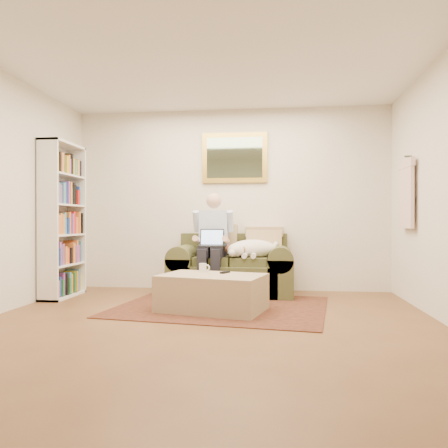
% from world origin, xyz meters
% --- Properties ---
extents(room_shell, '(4.51, 5.00, 2.61)m').
position_xyz_m(room_shell, '(0.00, 0.35, 1.30)').
color(room_shell, brown).
rests_on(room_shell, ground).
extents(rug, '(2.55, 2.16, 0.01)m').
position_xyz_m(rug, '(0.04, 1.18, 0.01)').
color(rug, black).
rests_on(rug, room_shell).
extents(sofa, '(1.62, 0.83, 0.97)m').
position_xyz_m(sofa, '(0.07, 2.05, 0.28)').
color(sofa, brown).
rests_on(sofa, room_shell).
extents(seated_man, '(0.54, 0.76, 1.37)m').
position_xyz_m(seated_man, '(-0.18, 1.91, 0.68)').
color(seated_man, '#8CA1D8').
rests_on(seated_man, sofa).
extents(laptop, '(0.32, 0.25, 0.23)m').
position_xyz_m(laptop, '(-0.18, 1.84, 0.72)').
color(laptop, black).
rests_on(laptop, seated_man).
extents(sleeping_dog, '(0.67, 0.42, 0.25)m').
position_xyz_m(sleeping_dog, '(0.36, 1.97, 0.62)').
color(sleeping_dog, white).
rests_on(sleeping_dog, sofa).
extents(ottoman, '(1.23, 0.94, 0.40)m').
position_xyz_m(ottoman, '(-0.03, 0.93, 0.20)').
color(ottoman, tan).
rests_on(ottoman, room_shell).
extents(coffee_mug, '(0.08, 0.08, 0.10)m').
position_xyz_m(coffee_mug, '(-0.17, 1.16, 0.45)').
color(coffee_mug, white).
rests_on(coffee_mug, ottoman).
extents(tv_remote, '(0.11, 0.16, 0.02)m').
position_xyz_m(tv_remote, '(0.09, 1.08, 0.41)').
color(tv_remote, black).
rests_on(tv_remote, ottoman).
extents(bookshelf, '(0.28, 0.80, 2.00)m').
position_xyz_m(bookshelf, '(-2.10, 1.60, 1.00)').
color(bookshelf, white).
rests_on(bookshelf, room_shell).
extents(wall_mirror, '(0.94, 0.04, 0.72)m').
position_xyz_m(wall_mirror, '(0.07, 2.47, 1.90)').
color(wall_mirror, gold).
rests_on(wall_mirror, room_shell).
extents(hanging_shirt, '(0.06, 0.52, 0.90)m').
position_xyz_m(hanging_shirt, '(2.19, 1.60, 1.35)').
color(hanging_shirt, beige).
rests_on(hanging_shirt, room_shell).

